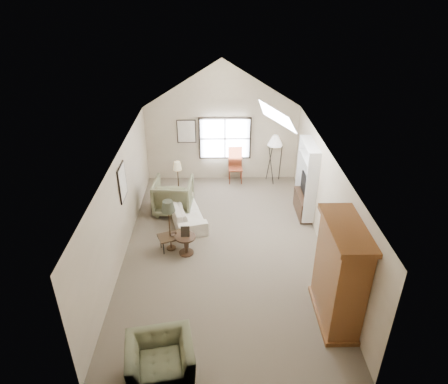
{
  "coord_description": "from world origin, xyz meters",
  "views": [
    {
      "loc": [
        -0.17,
        -8.34,
        6.19
      ],
      "look_at": [
        0.0,
        0.4,
        1.4
      ],
      "focal_mm": 32.0,
      "sensor_mm": 36.0,
      "label": 1
    }
  ],
  "objects_px": {
    "armchair_near": "(160,360)",
    "side_chair": "(235,166)",
    "armoire": "(340,274)",
    "armchair_far": "(173,195)",
    "side_table": "(186,245)",
    "coffee_table": "(174,241)",
    "sofa": "(186,210)"
  },
  "relations": [
    {
      "from": "coffee_table",
      "to": "armchair_far",
      "type": "bearing_deg",
      "value": 95.34
    },
    {
      "from": "armchair_near",
      "to": "side_table",
      "type": "bearing_deg",
      "value": 76.48
    },
    {
      "from": "armoire",
      "to": "sofa",
      "type": "distance_m",
      "value": 5.03
    },
    {
      "from": "armoire",
      "to": "armchair_far",
      "type": "xyz_separation_m",
      "value": [
        -3.63,
        4.25,
        -0.59
      ]
    },
    {
      "from": "armchair_near",
      "to": "coffee_table",
      "type": "relative_size",
      "value": 1.45
    },
    {
      "from": "sofa",
      "to": "side_table",
      "type": "xyz_separation_m",
      "value": [
        0.1,
        -1.6,
        -0.04
      ]
    },
    {
      "from": "side_table",
      "to": "side_chair",
      "type": "distance_m",
      "value": 4.19
    },
    {
      "from": "sofa",
      "to": "armchair_near",
      "type": "relative_size",
      "value": 1.81
    },
    {
      "from": "coffee_table",
      "to": "armoire",
      "type": "bearing_deg",
      "value": -34.66
    },
    {
      "from": "armoire",
      "to": "sofa",
      "type": "xyz_separation_m",
      "value": [
        -3.24,
        3.77,
        -0.8
      ]
    },
    {
      "from": "armoire",
      "to": "coffee_table",
      "type": "bearing_deg",
      "value": 145.34
    },
    {
      "from": "sofa",
      "to": "coffee_table",
      "type": "bearing_deg",
      "value": 155.59
    },
    {
      "from": "armoire",
      "to": "side_chair",
      "type": "xyz_separation_m",
      "value": [
        -1.73,
        6.1,
        -0.51
      ]
    },
    {
      "from": "side_table",
      "to": "sofa",
      "type": "bearing_deg",
      "value": 93.58
    },
    {
      "from": "armoire",
      "to": "side_table",
      "type": "height_order",
      "value": "armoire"
    },
    {
      "from": "armoire",
      "to": "coffee_table",
      "type": "distance_m",
      "value": 4.3
    },
    {
      "from": "armchair_near",
      "to": "side_table",
      "type": "height_order",
      "value": "armchair_near"
    },
    {
      "from": "armchair_near",
      "to": "sofa",
      "type": "bearing_deg",
      "value": 78.7
    },
    {
      "from": "armoire",
      "to": "side_table",
      "type": "relative_size",
      "value": 4.29
    },
    {
      "from": "armoire",
      "to": "side_chair",
      "type": "relative_size",
      "value": 1.88
    },
    {
      "from": "sofa",
      "to": "coffee_table",
      "type": "height_order",
      "value": "sofa"
    },
    {
      "from": "sofa",
      "to": "coffee_table",
      "type": "relative_size",
      "value": 2.63
    },
    {
      "from": "armchair_far",
      "to": "side_table",
      "type": "relative_size",
      "value": 2.17
    },
    {
      "from": "armchair_near",
      "to": "armchair_far",
      "type": "bearing_deg",
      "value": 82.83
    },
    {
      "from": "sofa",
      "to": "armchair_near",
      "type": "distance_m",
      "value": 5.07
    },
    {
      "from": "armoire",
      "to": "armchair_near",
      "type": "relative_size",
      "value": 1.95
    },
    {
      "from": "armoire",
      "to": "armchair_far",
      "type": "distance_m",
      "value": 5.62
    },
    {
      "from": "armchair_near",
      "to": "side_chair",
      "type": "relative_size",
      "value": 0.97
    },
    {
      "from": "side_chair",
      "to": "armchair_near",
      "type": "bearing_deg",
      "value": -103.06
    },
    {
      "from": "armoire",
      "to": "armchair_far",
      "type": "bearing_deg",
      "value": 130.5
    },
    {
      "from": "armchair_far",
      "to": "side_chair",
      "type": "height_order",
      "value": "side_chair"
    },
    {
      "from": "side_table",
      "to": "side_chair",
      "type": "height_order",
      "value": "side_chair"
    }
  ]
}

